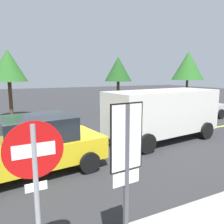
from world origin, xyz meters
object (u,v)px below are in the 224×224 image
at_px(stop_sign, 36,177).
at_px(car_yellow_behind_van, 33,145).
at_px(tree_right_verge, 188,66).
at_px(white_van, 162,112).
at_px(tree_centre_verge, 118,69).
at_px(car_silver_mid_road, 197,107).
at_px(tree_left_verge, 8,66).
at_px(speed_limit_sign, 126,155).

relative_size(stop_sign, car_yellow_behind_van, 0.53).
bearing_deg(tree_right_verge, white_van, -138.99).
xyz_separation_m(tree_centre_verge, tree_right_verge, (7.74, 1.01, 0.41)).
relative_size(car_yellow_behind_van, tree_centre_verge, 1.06).
distance_m(tree_centre_verge, tree_right_verge, 7.82).
height_order(white_van, car_silver_mid_road, white_van).
bearing_deg(tree_left_verge, tree_centre_verge, -10.93).
xyz_separation_m(car_silver_mid_road, car_yellow_behind_van, (-10.70, -3.86, 0.06)).
xyz_separation_m(stop_sign, speed_limit_sign, (1.23, -0.21, 0.17)).
distance_m(white_van, tree_left_verge, 10.44).
bearing_deg(stop_sign, speed_limit_sign, -9.84).
xyz_separation_m(speed_limit_sign, car_yellow_behind_van, (-0.85, 4.08, -0.92)).
bearing_deg(white_van, tree_right_verge, 41.01).
distance_m(car_yellow_behind_van, tree_centre_verge, 10.96).
bearing_deg(tree_right_verge, tree_centre_verge, -172.54).
distance_m(car_silver_mid_road, tree_right_verge, 7.21).
bearing_deg(speed_limit_sign, stop_sign, 170.16).
bearing_deg(white_van, stop_sign, -140.43).
bearing_deg(tree_right_verge, tree_left_verge, 178.51).
xyz_separation_m(tree_left_verge, tree_right_verge, (15.01, -0.39, 0.21)).
bearing_deg(tree_centre_verge, car_silver_mid_road, -48.88).
relative_size(white_van, tree_right_verge, 1.09).
distance_m(speed_limit_sign, car_silver_mid_road, 12.69).
xyz_separation_m(white_van, car_silver_mid_road, (5.13, 2.81, -0.49)).
height_order(speed_limit_sign, tree_centre_verge, tree_centre_verge).
xyz_separation_m(stop_sign, tree_right_verge, (15.17, 12.93, 2.04)).
relative_size(speed_limit_sign, tree_left_verge, 0.56).
distance_m(tree_left_verge, tree_centre_verge, 7.41).
xyz_separation_m(car_yellow_behind_van, tree_centre_verge, (7.04, 8.05, 2.40)).
bearing_deg(tree_centre_verge, speed_limit_sign, -117.06).
relative_size(white_van, tree_left_verge, 1.20).
xyz_separation_m(speed_limit_sign, tree_centre_verge, (6.20, 12.13, 1.47)).
bearing_deg(tree_right_verge, speed_limit_sign, -136.68).
height_order(speed_limit_sign, car_silver_mid_road, speed_limit_sign).
relative_size(speed_limit_sign, white_van, 0.47).
height_order(speed_limit_sign, tree_left_verge, tree_left_verge).
bearing_deg(white_van, car_yellow_behind_van, -169.25).
distance_m(white_van, car_yellow_behind_van, 5.69).
bearing_deg(speed_limit_sign, tree_centre_verge, 62.94).
bearing_deg(tree_centre_verge, stop_sign, -121.92).
height_order(speed_limit_sign, white_van, speed_limit_sign).
xyz_separation_m(car_yellow_behind_van, tree_right_verge, (14.78, 9.07, 2.80)).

